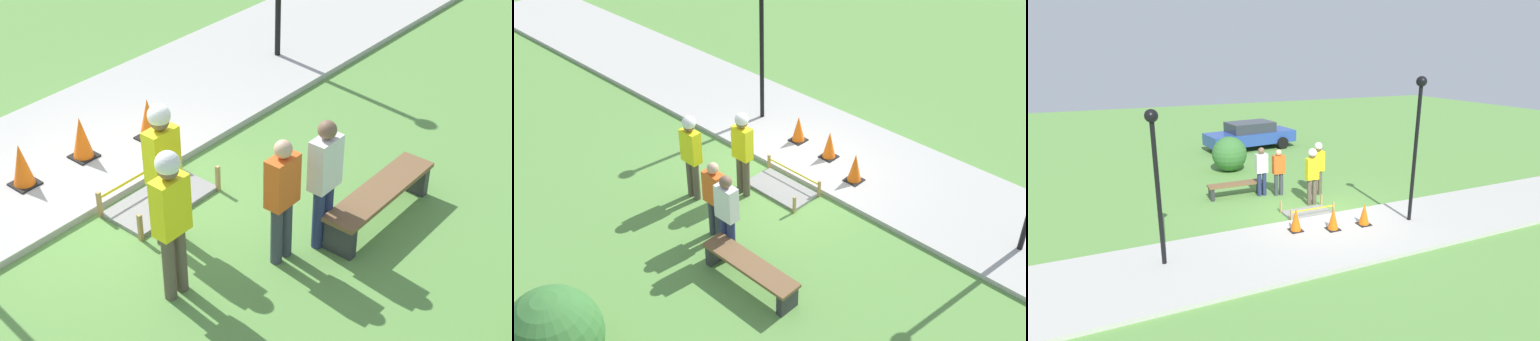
{
  "view_description": "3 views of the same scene",
  "coord_description": "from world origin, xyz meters",
  "views": [
    {
      "loc": [
        5.34,
        6.73,
        5.9
      ],
      "look_at": [
        -0.51,
        1.87,
        0.96
      ],
      "focal_mm": 55.0,
      "sensor_mm": 36.0,
      "label": 1
    },
    {
      "loc": [
        -7.5,
        8.32,
        7.66
      ],
      "look_at": [
        -0.76,
        1.32,
        1.12
      ],
      "focal_mm": 45.0,
      "sensor_mm": 36.0,
      "label": 2
    },
    {
      "loc": [
        -5.47,
        -9.53,
        4.55
      ],
      "look_at": [
        -0.37,
        1.94,
        0.98
      ],
      "focal_mm": 28.0,
      "sensor_mm": 36.0,
      "label": 3
    }
  ],
  "objects": [
    {
      "name": "traffic_cone_far_patch",
      "position": [
        -0.26,
        -1.04,
        0.41
      ],
      "size": [
        0.34,
        0.34,
        0.63
      ],
      "color": "black",
      "rests_on": "sidewalk"
    },
    {
      "name": "worker_assistant",
      "position": [
        0.85,
        1.85,
        1.11
      ],
      "size": [
        0.4,
        0.27,
        1.84
      ],
      "color": "brown",
      "rests_on": "ground_plane"
    },
    {
      "name": "traffic_cone_near_patch",
      "position": [
        -1.2,
        -0.71,
        0.41
      ],
      "size": [
        0.34,
        0.34,
        0.64
      ],
      "color": "black",
      "rests_on": "sidewalk"
    },
    {
      "name": "wet_concrete_patch",
      "position": [
        -0.26,
        0.47,
        0.04
      ],
      "size": [
        1.44,
        0.79,
        0.37
      ],
      "color": "gray",
      "rests_on": "ground_plane"
    },
    {
      "name": "traffic_cone_sidewalk_edge",
      "position": [
        0.69,
        -1.11,
        0.4
      ],
      "size": [
        0.34,
        0.34,
        0.61
      ],
      "color": "black",
      "rests_on": "sidewalk"
    },
    {
      "name": "bystander_in_gray_shirt",
      "position": [
        -0.92,
        2.55,
        0.95
      ],
      "size": [
        0.4,
        0.22,
        1.68
      ],
      "color": "navy",
      "rests_on": "ground_plane"
    },
    {
      "name": "lamppost_far",
      "position": [
        -4.65,
        -1.08,
        2.4
      ],
      "size": [
        0.28,
        0.28,
        3.45
      ],
      "color": "black",
      "rests_on": "sidewalk"
    },
    {
      "name": "worker_supervisor",
      "position": [
        0.22,
        1.08,
        1.11
      ],
      "size": [
        0.4,
        0.27,
        1.85
      ],
      "color": "brown",
      "rests_on": "ground_plane"
    },
    {
      "name": "park_bench",
      "position": [
        -1.75,
        2.83,
        0.34
      ],
      "size": [
        1.9,
        0.44,
        0.47
      ],
      "color": "#2D2D33",
      "rests_on": "ground_plane"
    },
    {
      "name": "sidewalk",
      "position": [
        0.0,
        -1.45,
        0.05
      ],
      "size": [
        28.0,
        2.91,
        0.1
      ],
      "color": "#ADAAA3",
      "rests_on": "ground_plane"
    },
    {
      "name": "bystander_in_orange_shirt",
      "position": [
        -0.38,
        2.36,
        0.9
      ],
      "size": [
        0.4,
        0.22,
        1.6
      ],
      "color": "#383D47",
      "rests_on": "ground_plane"
    },
    {
      "name": "shrub_rounded_near",
      "position": [
        -1.03,
        5.99,
        0.72
      ],
      "size": [
        1.44,
        1.44,
        1.44
      ],
      "color": "#387033",
      "rests_on": "ground_plane"
    },
    {
      "name": "lamppost_near",
      "position": [
        2.07,
        -1.34,
        2.71
      ],
      "size": [
        0.28,
        0.28,
        3.99
      ],
      "color": "black",
      "rests_on": "sidewalk"
    },
    {
      "name": "parked_car_blue",
      "position": [
        1.14,
        9.62,
        0.72
      ],
      "size": [
        4.71,
        2.43,
        1.38
      ],
      "rotation": [
        0.0,
        0.0,
        0.13
      ],
      "color": "#28479E",
      "rests_on": "ground_plane"
    },
    {
      "name": "ground_plane",
      "position": [
        0.0,
        0.0,
        0.0
      ],
      "size": [
        60.0,
        60.0,
        0.0
      ],
      "primitive_type": "plane",
      "color": "#5B8E42"
    }
  ]
}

